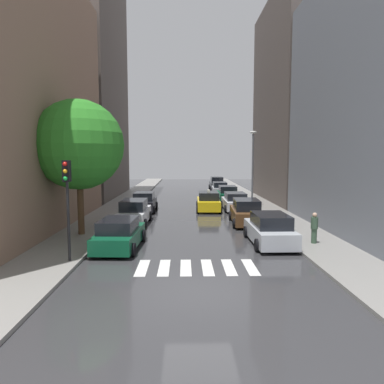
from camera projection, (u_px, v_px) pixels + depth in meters
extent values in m
cube|color=#313134|center=(189.00, 202.00, 35.84)|extent=(28.00, 72.00, 0.04)
cube|color=gray|center=(125.00, 201.00, 35.69)|extent=(3.00, 72.00, 0.15)
cube|color=gray|center=(253.00, 201.00, 35.97)|extent=(3.00, 72.00, 0.15)
cube|color=silver|center=(143.00, 268.00, 14.65)|extent=(0.45, 2.20, 0.01)
cube|color=silver|center=(164.00, 268.00, 14.67)|extent=(0.45, 2.20, 0.01)
cube|color=silver|center=(186.00, 267.00, 14.69)|extent=(0.45, 2.20, 0.01)
cube|color=silver|center=(207.00, 267.00, 14.71)|extent=(0.45, 2.20, 0.01)
cube|color=silver|center=(229.00, 267.00, 14.73)|extent=(0.45, 2.20, 0.01)
cube|color=silver|center=(250.00, 267.00, 14.75)|extent=(0.45, 2.20, 0.01)
cube|color=#8C6B56|center=(8.00, 92.00, 21.05)|extent=(6.00, 20.21, 16.93)
cube|color=#564C47|center=(90.00, 85.00, 39.35)|extent=(6.00, 15.41, 25.17)
cube|color=#564C47|center=(297.00, 102.00, 36.04)|extent=(6.00, 14.89, 20.35)
cube|color=#0C4C2D|center=(120.00, 238.00, 17.72)|extent=(2.08, 4.50, 0.75)
cube|color=black|center=(118.00, 225.00, 17.43)|extent=(1.76, 2.50, 0.61)
cylinder|color=black|center=(109.00, 236.00, 19.22)|extent=(0.25, 0.65, 0.64)
cylinder|color=black|center=(143.00, 236.00, 19.17)|extent=(0.25, 0.65, 0.64)
cylinder|color=black|center=(92.00, 250.00, 16.32)|extent=(0.25, 0.65, 0.64)
cylinder|color=black|center=(133.00, 250.00, 16.27)|extent=(0.25, 0.65, 0.64)
cube|color=silver|center=(134.00, 215.00, 24.09)|extent=(1.85, 4.65, 0.84)
cube|color=black|center=(134.00, 205.00, 23.79)|extent=(1.60, 2.57, 0.68)
cylinder|color=black|center=(126.00, 216.00, 25.63)|extent=(0.23, 0.64, 0.64)
cylinder|color=black|center=(150.00, 216.00, 25.64)|extent=(0.23, 0.64, 0.64)
cylinder|color=black|center=(117.00, 224.00, 22.60)|extent=(0.23, 0.64, 0.64)
cylinder|color=black|center=(145.00, 224.00, 22.61)|extent=(0.23, 0.64, 0.64)
cube|color=black|center=(144.00, 204.00, 29.75)|extent=(1.79, 4.06, 0.81)
cube|color=black|center=(144.00, 196.00, 29.47)|extent=(1.58, 2.23, 0.66)
cylinder|color=black|center=(136.00, 205.00, 31.09)|extent=(0.22, 0.64, 0.64)
cylinder|color=black|center=(156.00, 205.00, 31.12)|extent=(0.22, 0.64, 0.64)
cylinder|color=black|center=(132.00, 210.00, 28.42)|extent=(0.22, 0.64, 0.64)
cylinder|color=black|center=(154.00, 210.00, 28.46)|extent=(0.22, 0.64, 0.64)
cube|color=#B2B7BF|center=(269.00, 233.00, 18.63)|extent=(1.92, 4.66, 0.80)
cube|color=black|center=(271.00, 220.00, 18.33)|extent=(1.69, 2.57, 0.66)
cylinder|color=black|center=(246.00, 232.00, 20.16)|extent=(0.22, 0.64, 0.64)
cylinder|color=black|center=(279.00, 232.00, 20.21)|extent=(0.22, 0.64, 0.64)
cylinder|color=black|center=(258.00, 245.00, 17.11)|extent=(0.22, 0.64, 0.64)
cylinder|color=black|center=(296.00, 245.00, 17.16)|extent=(0.22, 0.64, 0.64)
cube|color=brown|center=(246.00, 215.00, 24.14)|extent=(2.04, 4.60, 0.85)
cube|color=black|center=(246.00, 204.00, 23.83)|extent=(1.73, 2.56, 0.70)
cylinder|color=black|center=(231.00, 216.00, 25.67)|extent=(0.25, 0.65, 0.64)
cylinder|color=black|center=(256.00, 216.00, 25.63)|extent=(0.25, 0.65, 0.64)
cylinder|color=black|center=(234.00, 223.00, 22.70)|extent=(0.25, 0.65, 0.64)
cylinder|color=black|center=(263.00, 224.00, 22.66)|extent=(0.25, 0.65, 0.64)
cube|color=silver|center=(235.00, 204.00, 30.46)|extent=(1.87, 4.49, 0.75)
cube|color=black|center=(235.00, 196.00, 30.17)|extent=(1.65, 2.47, 0.61)
cylinder|color=black|center=(222.00, 204.00, 31.94)|extent=(0.22, 0.64, 0.64)
cylinder|color=black|center=(243.00, 204.00, 31.98)|extent=(0.22, 0.64, 0.64)
cylinder|color=black|center=(226.00, 209.00, 28.99)|extent=(0.22, 0.64, 0.64)
cylinder|color=black|center=(249.00, 209.00, 29.03)|extent=(0.22, 0.64, 0.64)
cube|color=#0C4C2D|center=(227.00, 196.00, 35.98)|extent=(1.91, 4.39, 0.81)
cube|color=black|center=(228.00, 189.00, 35.69)|extent=(1.67, 2.42, 0.66)
cylinder|color=black|center=(217.00, 197.00, 37.43)|extent=(0.23, 0.64, 0.64)
cylinder|color=black|center=(235.00, 197.00, 37.45)|extent=(0.23, 0.64, 0.64)
cylinder|color=black|center=(219.00, 200.00, 34.56)|extent=(0.23, 0.64, 0.64)
cylinder|color=black|center=(238.00, 200.00, 34.58)|extent=(0.23, 0.64, 0.64)
cube|color=#B2B7BF|center=(220.00, 190.00, 42.57)|extent=(1.90, 4.52, 0.76)
cube|color=black|center=(220.00, 185.00, 42.28)|extent=(1.63, 2.50, 0.62)
cylinder|color=black|center=(212.00, 191.00, 44.07)|extent=(0.24, 0.65, 0.64)
cylinder|color=black|center=(226.00, 191.00, 44.06)|extent=(0.24, 0.65, 0.64)
cylinder|color=black|center=(213.00, 193.00, 41.14)|extent=(0.24, 0.65, 0.64)
cylinder|color=black|center=(228.00, 193.00, 41.13)|extent=(0.24, 0.65, 0.64)
cube|color=#474C51|center=(217.00, 185.00, 48.99)|extent=(1.79, 4.24, 0.90)
cube|color=black|center=(217.00, 179.00, 48.69)|extent=(1.58, 2.33, 0.74)
cylinder|color=black|center=(209.00, 187.00, 50.39)|extent=(0.22, 0.64, 0.64)
cylinder|color=black|center=(222.00, 187.00, 50.42)|extent=(0.22, 0.64, 0.64)
cylinder|color=black|center=(211.00, 188.00, 47.61)|extent=(0.22, 0.64, 0.64)
cylinder|color=black|center=(224.00, 188.00, 47.64)|extent=(0.22, 0.64, 0.64)
cube|color=yellow|center=(208.00, 204.00, 30.15)|extent=(1.98, 4.37, 0.80)
cube|color=black|center=(209.00, 196.00, 29.87)|extent=(1.70, 2.42, 0.65)
cube|color=#F2EDCC|center=(209.00, 191.00, 29.83)|extent=(0.21, 0.37, 0.18)
cylinder|color=black|center=(197.00, 205.00, 31.60)|extent=(0.24, 0.65, 0.64)
cylinder|color=black|center=(218.00, 205.00, 31.59)|extent=(0.24, 0.65, 0.64)
cylinder|color=black|center=(198.00, 209.00, 28.77)|extent=(0.24, 0.65, 0.64)
cylinder|color=black|center=(220.00, 209.00, 28.75)|extent=(0.24, 0.65, 0.64)
cylinder|color=#38513D|center=(314.00, 236.00, 18.20)|extent=(0.28, 0.28, 0.76)
cylinder|color=#38513D|center=(314.00, 223.00, 18.13)|extent=(0.36, 0.36, 0.60)
sphere|color=tan|center=(315.00, 215.00, 18.09)|extent=(0.24, 0.24, 0.24)
cylinder|color=#513823|center=(81.00, 209.00, 20.25)|extent=(0.36, 0.36, 2.96)
sphere|color=#2B7E24|center=(79.00, 145.00, 19.88)|extent=(5.07, 5.07, 5.07)
cylinder|color=black|center=(68.00, 221.00, 15.03)|extent=(0.12, 0.12, 3.40)
cube|color=black|center=(67.00, 171.00, 14.81)|extent=(0.30, 0.30, 0.90)
sphere|color=red|center=(65.00, 164.00, 14.60)|extent=(0.18, 0.18, 0.18)
sphere|color=#F2A519|center=(65.00, 171.00, 14.63)|extent=(0.18, 0.18, 0.18)
sphere|color=green|center=(65.00, 178.00, 14.66)|extent=(0.18, 0.18, 0.18)
cylinder|color=#595B60|center=(253.00, 171.00, 31.23)|extent=(0.16, 0.16, 6.42)
ellipsoid|color=beige|center=(253.00, 132.00, 30.89)|extent=(0.60, 0.28, 0.24)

